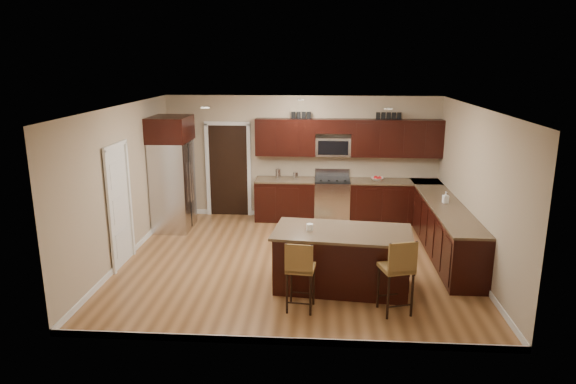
# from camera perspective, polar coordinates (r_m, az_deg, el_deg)

# --- Properties ---
(floor) EXTENTS (6.00, 6.00, 0.00)m
(floor) POSITION_cam_1_polar(r_m,az_deg,el_deg) (9.13, 0.78, -7.70)
(floor) COLOR #95653B
(floor) RESTS_ON ground
(ceiling) EXTENTS (6.00, 6.00, 0.00)m
(ceiling) POSITION_cam_1_polar(r_m,az_deg,el_deg) (8.48, 0.85, 9.44)
(ceiling) COLOR silver
(ceiling) RESTS_ON wall_back
(wall_back) EXTENTS (6.00, 0.00, 6.00)m
(wall_back) POSITION_cam_1_polar(r_m,az_deg,el_deg) (11.39, 1.55, 3.87)
(wall_back) COLOR tan
(wall_back) RESTS_ON floor
(wall_left) EXTENTS (0.00, 5.50, 5.50)m
(wall_left) POSITION_cam_1_polar(r_m,az_deg,el_deg) (9.35, -17.87, 0.82)
(wall_left) COLOR tan
(wall_left) RESTS_ON floor
(wall_right) EXTENTS (0.00, 5.50, 5.50)m
(wall_right) POSITION_cam_1_polar(r_m,az_deg,el_deg) (9.06, 20.11, 0.21)
(wall_right) COLOR tan
(wall_right) RESTS_ON floor
(base_cabinets) EXTENTS (4.02, 3.96, 0.92)m
(base_cabinets) POSITION_cam_1_polar(r_m,az_deg,el_deg) (10.43, 11.72, -2.46)
(base_cabinets) COLOR black
(base_cabinets) RESTS_ON floor
(upper_cabinets) EXTENTS (4.00, 0.33, 0.80)m
(upper_cabinets) POSITION_cam_1_polar(r_m,az_deg,el_deg) (11.16, 6.92, 6.10)
(upper_cabinets) COLOR black
(upper_cabinets) RESTS_ON wall_back
(range) EXTENTS (0.76, 0.64, 1.11)m
(range) POSITION_cam_1_polar(r_m,az_deg,el_deg) (11.29, 4.91, -0.84)
(range) COLOR silver
(range) RESTS_ON floor
(microwave) EXTENTS (0.76, 0.31, 0.40)m
(microwave) POSITION_cam_1_polar(r_m,az_deg,el_deg) (11.20, 5.02, 5.04)
(microwave) COLOR silver
(microwave) RESTS_ON upper_cabinets
(doorway) EXTENTS (0.85, 0.03, 2.06)m
(doorway) POSITION_cam_1_polar(r_m,az_deg,el_deg) (11.62, -6.62, 2.39)
(doorway) COLOR black
(doorway) RESTS_ON floor
(pantry_door) EXTENTS (0.03, 0.80, 2.04)m
(pantry_door) POSITION_cam_1_polar(r_m,az_deg,el_deg) (9.16, -18.27, -1.63)
(pantry_door) COLOR white
(pantry_door) RESTS_ON floor
(letter_decor) EXTENTS (2.20, 0.03, 0.15)m
(letter_decor) POSITION_cam_1_polar(r_m,az_deg,el_deg) (11.09, 6.25, 8.44)
(letter_decor) COLOR black
(letter_decor) RESTS_ON upper_cabinets
(island) EXTENTS (2.19, 1.31, 0.92)m
(island) POSITION_cam_1_polar(r_m,az_deg,el_deg) (8.04, 5.98, -7.62)
(island) COLOR black
(island) RESTS_ON floor
(stool_left) EXTENTS (0.43, 0.43, 1.03)m
(stool_left) POSITION_cam_1_polar(r_m,az_deg,el_deg) (7.18, 1.34, -8.47)
(stool_left) COLOR olive
(stool_left) RESTS_ON floor
(stool_right) EXTENTS (0.51, 0.51, 1.10)m
(stool_right) POSITION_cam_1_polar(r_m,az_deg,el_deg) (7.24, 12.14, -8.28)
(stool_right) COLOR olive
(stool_right) RESTS_ON floor
(refrigerator) EXTENTS (0.79, 0.98, 2.35)m
(refrigerator) POSITION_cam_1_polar(r_m,az_deg,el_deg) (10.80, -12.74, 2.14)
(refrigerator) COLOR silver
(refrigerator) RESTS_ON floor
(floor_mat) EXTENTS (0.91, 0.74, 0.01)m
(floor_mat) POSITION_cam_1_polar(r_m,az_deg,el_deg) (10.32, 2.97, -5.02)
(floor_mat) COLOR brown
(floor_mat) RESTS_ON floor
(fruit_bowl) EXTENTS (0.30, 0.30, 0.07)m
(fruit_bowl) POSITION_cam_1_polar(r_m,az_deg,el_deg) (11.24, 9.87, 1.45)
(fruit_bowl) COLOR silver
(fruit_bowl) RESTS_ON base_cabinets
(soap_bottle) EXTENTS (0.11, 0.11, 0.21)m
(soap_bottle) POSITION_cam_1_polar(r_m,az_deg,el_deg) (9.74, 17.11, -0.57)
(soap_bottle) COLOR #B2B2B2
(soap_bottle) RESTS_ON base_cabinets
(canister_tall) EXTENTS (0.12, 0.12, 0.22)m
(canister_tall) POSITION_cam_1_polar(r_m,az_deg,el_deg) (11.19, -1.09, 2.02)
(canister_tall) COLOR silver
(canister_tall) RESTS_ON base_cabinets
(canister_short) EXTENTS (0.11, 0.11, 0.15)m
(canister_short) POSITION_cam_1_polar(r_m,az_deg,el_deg) (11.18, 0.84, 1.82)
(canister_short) COLOR silver
(canister_short) RESTS_ON base_cabinets
(island_jar) EXTENTS (0.10, 0.10, 0.10)m
(island_jar) POSITION_cam_1_polar(r_m,az_deg,el_deg) (7.85, 2.43, -3.91)
(island_jar) COLOR white
(island_jar) RESTS_ON island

